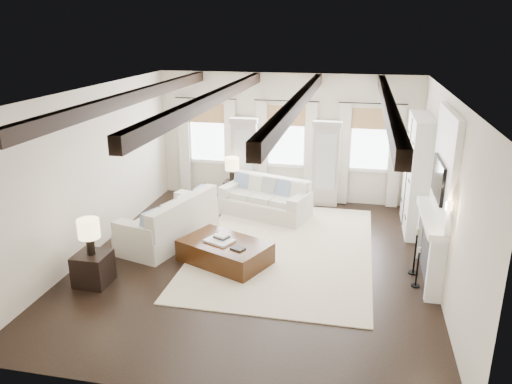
% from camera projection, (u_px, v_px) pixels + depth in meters
% --- Properties ---
extents(ground, '(7.50, 7.50, 0.00)m').
position_uv_depth(ground, '(256.00, 261.00, 9.53)').
color(ground, black).
rests_on(ground, ground).
extents(room_shell, '(6.54, 7.54, 3.22)m').
position_uv_depth(room_shell, '(303.00, 156.00, 9.62)').
color(room_shell, beige).
rests_on(room_shell, ground).
extents(area_rug, '(3.47, 5.05, 0.02)m').
position_uv_depth(area_rug, '(284.00, 249.00, 10.06)').
color(area_rug, beige).
rests_on(area_rug, ground).
extents(sofa_back, '(2.26, 1.53, 0.89)m').
position_uv_depth(sofa_back, '(266.00, 200.00, 11.78)').
color(sofa_back, beige).
rests_on(sofa_back, ground).
extents(sofa_left, '(1.61, 2.48, 0.98)m').
position_uv_depth(sofa_left, '(171.00, 223.00, 10.33)').
color(sofa_left, beige).
rests_on(sofa_left, ground).
extents(ottoman, '(1.89, 1.58, 0.43)m').
position_uv_depth(ottoman, '(225.00, 252.00, 9.44)').
color(ottoman, black).
rests_on(ottoman, ground).
extents(tray, '(0.61, 0.55, 0.04)m').
position_uv_depth(tray, '(220.00, 241.00, 9.37)').
color(tray, white).
rests_on(tray, ottoman).
extents(book_lower, '(0.32, 0.29, 0.04)m').
position_uv_depth(book_lower, '(222.00, 237.00, 9.43)').
color(book_lower, '#262628').
rests_on(book_lower, tray).
extents(book_upper, '(0.27, 0.24, 0.03)m').
position_uv_depth(book_upper, '(221.00, 236.00, 9.40)').
color(book_upper, beige).
rests_on(book_upper, book_lower).
extents(book_loose, '(0.29, 0.26, 0.03)m').
position_uv_depth(book_loose, '(238.00, 249.00, 9.05)').
color(book_loose, '#262628').
rests_on(book_loose, ottoman).
extents(side_table_front, '(0.56, 0.56, 0.56)m').
position_uv_depth(side_table_front, '(93.00, 269.00, 8.64)').
color(side_table_front, black).
rests_on(side_table_front, ground).
extents(lamp_front, '(0.37, 0.37, 0.64)m').
position_uv_depth(lamp_front, '(89.00, 231.00, 8.42)').
color(lamp_front, black).
rests_on(lamp_front, side_table_front).
extents(side_table_back, '(0.39, 0.39, 0.59)m').
position_uv_depth(side_table_back, '(233.00, 192.00, 12.55)').
color(side_table_back, black).
rests_on(side_table_back, ground).
extents(lamp_back, '(0.35, 0.35, 0.61)m').
position_uv_depth(lamp_back, '(232.00, 165.00, 12.33)').
color(lamp_back, black).
rests_on(lamp_back, side_table_back).
extents(candlestick_near, '(0.15, 0.15, 0.74)m').
position_uv_depth(candlestick_near, '(417.00, 270.00, 8.54)').
color(candlestick_near, black).
rests_on(candlestick_near, ground).
extents(candlestick_far, '(0.18, 0.18, 0.88)m').
position_uv_depth(candlestick_far, '(415.00, 255.00, 8.97)').
color(candlestick_far, black).
rests_on(candlestick_far, ground).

